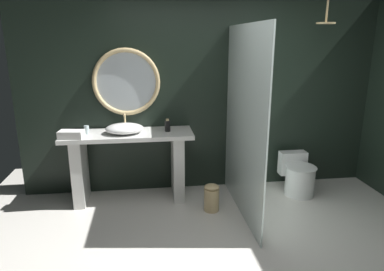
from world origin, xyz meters
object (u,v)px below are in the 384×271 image
at_px(round_wall_mirror, 126,82).
at_px(toilet, 298,176).
at_px(waste_bin, 212,197).
at_px(folded_hand_towel, 71,134).
at_px(tumbler_cup, 87,130).
at_px(vessel_sink, 125,128).
at_px(soap_dispenser, 168,126).
at_px(rain_shower_head, 326,21).

xyz_separation_m(round_wall_mirror, toilet, (2.21, -0.36, -1.23)).
xyz_separation_m(waste_bin, folded_hand_towel, (-1.61, 0.28, 0.76)).
distance_m(tumbler_cup, round_wall_mirror, 0.77).
height_order(vessel_sink, soap_dispenser, vessel_sink).
height_order(soap_dispenser, round_wall_mirror, round_wall_mirror).
bearing_deg(tumbler_cup, toilet, -2.32).
distance_m(round_wall_mirror, folded_hand_towel, 0.93).
xyz_separation_m(rain_shower_head, waste_bin, (-1.43, -0.37, -2.04)).
relative_size(soap_dispenser, folded_hand_towel, 0.58).
relative_size(tumbler_cup, folded_hand_towel, 0.37).
relative_size(round_wall_mirror, rain_shower_head, 2.55).
relative_size(vessel_sink, toilet, 0.82).
xyz_separation_m(toilet, waste_bin, (-1.23, -0.34, -0.07)).
distance_m(toilet, folded_hand_towel, 2.93).
xyz_separation_m(tumbler_cup, toilet, (2.70, -0.11, -0.70)).
relative_size(toilet, waste_bin, 1.70).
bearing_deg(vessel_sink, folded_hand_towel, -166.29).
distance_m(round_wall_mirror, waste_bin, 1.77).
xyz_separation_m(rain_shower_head, toilet, (-0.20, -0.03, -1.96)).
bearing_deg(rain_shower_head, tumbler_cup, 178.48).
xyz_separation_m(tumbler_cup, rain_shower_head, (2.89, -0.08, 1.27)).
height_order(round_wall_mirror, toilet, round_wall_mirror).
distance_m(soap_dispenser, folded_hand_towel, 1.14).
xyz_separation_m(tumbler_cup, round_wall_mirror, (0.49, 0.25, 0.54)).
distance_m(vessel_sink, toilet, 2.35).
height_order(vessel_sink, waste_bin, vessel_sink).
bearing_deg(rain_shower_head, round_wall_mirror, 172.33).
bearing_deg(toilet, waste_bin, -164.58).
bearing_deg(soap_dispenser, folded_hand_towel, -171.55).
relative_size(waste_bin, folded_hand_towel, 1.20).
relative_size(toilet, folded_hand_towel, 2.03).
bearing_deg(vessel_sink, rain_shower_head, -1.16).
relative_size(vessel_sink, waste_bin, 1.39).
xyz_separation_m(tumbler_cup, soap_dispenser, (0.98, -0.01, 0.02)).
bearing_deg(vessel_sink, waste_bin, -22.69).
bearing_deg(soap_dispenser, tumbler_cup, 179.61).
distance_m(tumbler_cup, folded_hand_towel, 0.23).
relative_size(soap_dispenser, waste_bin, 0.48).
height_order(tumbler_cup, soap_dispenser, soap_dispenser).
bearing_deg(folded_hand_towel, vessel_sink, 13.71).
xyz_separation_m(rain_shower_head, folded_hand_towel, (-3.04, -0.10, -1.27)).
bearing_deg(vessel_sink, round_wall_mirror, 82.60).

